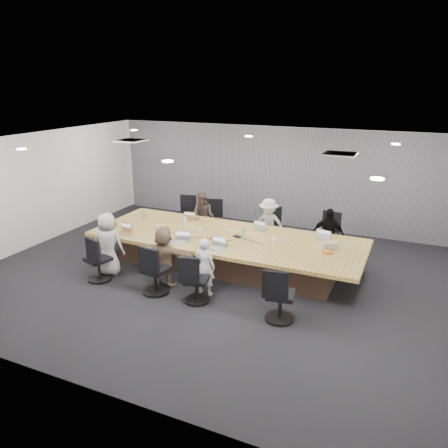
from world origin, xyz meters
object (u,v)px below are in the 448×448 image
at_px(laptop_1, 193,219).
at_px(snack_packet, 327,252).
at_px(mug_brown, 115,224).
at_px(person_1, 203,217).
at_px(chair_1, 209,222).
at_px(laptop_6, 217,249).
at_px(chair_5, 155,273).
at_px(person_6, 205,266).
at_px(laptop_3, 323,237).
at_px(person_2, 268,225).
at_px(chair_7, 280,299).
at_px(laptop_4, 124,233).
at_px(person_5, 164,257).
at_px(laptop_5, 178,242).
at_px(bottle_clear, 185,222).
at_px(chair_3, 330,238).
at_px(bottle_green_right, 243,234).
at_px(person_4, 108,244).
at_px(laptop_2, 261,228).
at_px(chair_0, 183,218).
at_px(chair_4, 98,263).
at_px(bottle_green_left, 144,215).
at_px(chair_6, 197,283).
at_px(chair_2, 273,231).
at_px(stapler, 223,245).
at_px(conference_table, 226,250).
at_px(person_3, 328,234).

bearing_deg(laptop_1, snack_packet, 158.11).
bearing_deg(mug_brown, person_1, 51.83).
relative_size(chair_1, laptop_6, 2.38).
relative_size(chair_5, person_6, 0.71).
bearing_deg(laptop_6, laptop_3, 47.93).
bearing_deg(mug_brown, laptop_3, 15.04).
height_order(person_2, laptop_3, person_2).
relative_size(chair_5, chair_7, 1.01).
height_order(person_2, laptop_4, person_2).
distance_m(person_5, mug_brown, 2.11).
xyz_separation_m(laptop_5, bottle_clear, (-0.38, 1.01, 0.11)).
height_order(chair_1, laptop_6, chair_1).
relative_size(chair_3, chair_5, 1.00).
relative_size(laptop_5, bottle_green_right, 1.32).
distance_m(laptop_4, laptop_6, 2.30).
height_order(person_4, mug_brown, person_4).
relative_size(chair_5, laptop_2, 2.80).
bearing_deg(chair_1, chair_0, -18.32).
xyz_separation_m(chair_4, person_6, (2.30, 0.35, 0.19)).
bearing_deg(chair_0, person_2, 160.64).
distance_m(laptop_1, mug_brown, 1.88).
height_order(laptop_6, bottle_green_left, bottle_green_left).
xyz_separation_m(chair_0, mug_brown, (-0.62, -2.14, 0.38)).
height_order(person_2, laptop_2, person_2).
xyz_separation_m(chair_7, bottle_clear, (-2.93, 1.91, 0.45)).
relative_size(chair_6, person_5, 0.59).
height_order(chair_2, person_6, person_6).
height_order(person_5, snack_packet, person_5).
bearing_deg(person_1, chair_1, 90.43).
bearing_deg(laptop_4, stapler, 9.57).
height_order(laptop_1, bottle_green_left, bottle_green_left).
height_order(chair_5, person_5, person_5).
xyz_separation_m(laptop_6, bottle_green_right, (0.28, 0.73, 0.12)).
bearing_deg(bottle_green_right, laptop_1, 152.54).
xyz_separation_m(person_1, person_5, (0.49, -2.70, -0.01)).
bearing_deg(person_2, bottle_clear, -152.10).
bearing_deg(chair_6, chair_4, 167.66).
relative_size(chair_4, snack_packet, 4.21).
distance_m(conference_table, person_4, 2.55).
distance_m(laptop_1, person_3, 3.26).
bearing_deg(chair_7, laptop_1, 131.25).
xyz_separation_m(person_6, bottle_green_right, (0.28, 1.28, 0.29)).
height_order(person_4, person_6, person_4).
bearing_deg(laptop_6, chair_0, 137.74).
distance_m(chair_5, bottle_clear, 1.99).
bearing_deg(laptop_4, snack_packet, 13.43).
bearing_deg(chair_3, laptop_6, 62.72).
distance_m(chair_1, laptop_4, 2.68).
bearing_deg(chair_1, mug_brown, 38.35).
distance_m(person_2, mug_brown, 3.66).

